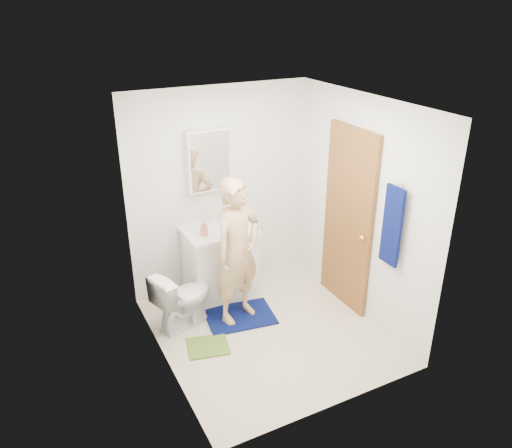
{
  "coord_description": "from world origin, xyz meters",
  "views": [
    {
      "loc": [
        -2.09,
        -3.83,
        3.24
      ],
      "look_at": [
        -0.01,
        0.25,
        1.15
      ],
      "focal_mm": 35.0,
      "sensor_mm": 36.0,
      "label": 1
    }
  ],
  "objects_px": {
    "toothbrush_cup": "(227,218)",
    "medicine_cabinet": "(208,160)",
    "toilet": "(183,298)",
    "vanity_cabinet": "(220,264)",
    "soap_dispenser": "(204,228)",
    "towel": "(392,226)",
    "man": "(238,251)"
  },
  "relations": [
    {
      "from": "toothbrush_cup",
      "to": "medicine_cabinet",
      "type": "bearing_deg",
      "value": 147.72
    },
    {
      "from": "medicine_cabinet",
      "to": "toilet",
      "type": "relative_size",
      "value": 1.05
    },
    {
      "from": "medicine_cabinet",
      "to": "vanity_cabinet",
      "type": "bearing_deg",
      "value": -90.0
    },
    {
      "from": "soap_dispenser",
      "to": "medicine_cabinet",
      "type": "bearing_deg",
      "value": 55.91
    },
    {
      "from": "towel",
      "to": "medicine_cabinet",
      "type": "bearing_deg",
      "value": 124.61
    },
    {
      "from": "towel",
      "to": "vanity_cabinet",
      "type": "bearing_deg",
      "value": 128.47
    },
    {
      "from": "towel",
      "to": "toothbrush_cup",
      "type": "distance_m",
      "value": 1.94
    },
    {
      "from": "vanity_cabinet",
      "to": "medicine_cabinet",
      "type": "xyz_separation_m",
      "value": [
        0.0,
        0.22,
        1.2
      ]
    },
    {
      "from": "soap_dispenser",
      "to": "toothbrush_cup",
      "type": "distance_m",
      "value": 0.41
    },
    {
      "from": "soap_dispenser",
      "to": "man",
      "type": "relative_size",
      "value": 0.11
    },
    {
      "from": "vanity_cabinet",
      "to": "man",
      "type": "relative_size",
      "value": 0.5
    },
    {
      "from": "medicine_cabinet",
      "to": "man",
      "type": "distance_m",
      "value": 1.1
    },
    {
      "from": "toilet",
      "to": "towel",
      "type": "bearing_deg",
      "value": -140.32
    },
    {
      "from": "toothbrush_cup",
      "to": "man",
      "type": "relative_size",
      "value": 0.09
    },
    {
      "from": "vanity_cabinet",
      "to": "toilet",
      "type": "relative_size",
      "value": 1.21
    },
    {
      "from": "vanity_cabinet",
      "to": "toothbrush_cup",
      "type": "xyz_separation_m",
      "value": [
        0.16,
        0.12,
        0.5
      ]
    },
    {
      "from": "vanity_cabinet",
      "to": "soap_dispenser",
      "type": "relative_size",
      "value": 4.72
    },
    {
      "from": "towel",
      "to": "toilet",
      "type": "height_order",
      "value": "towel"
    },
    {
      "from": "vanity_cabinet",
      "to": "towel",
      "type": "distance_m",
      "value": 2.08
    },
    {
      "from": "medicine_cabinet",
      "to": "toilet",
      "type": "bearing_deg",
      "value": -133.68
    },
    {
      "from": "soap_dispenser",
      "to": "toothbrush_cup",
      "type": "height_order",
      "value": "soap_dispenser"
    },
    {
      "from": "medicine_cabinet",
      "to": "towel",
      "type": "height_order",
      "value": "medicine_cabinet"
    },
    {
      "from": "toothbrush_cup",
      "to": "soap_dispenser",
      "type": "bearing_deg",
      "value": -151.45
    },
    {
      "from": "soap_dispenser",
      "to": "man",
      "type": "bearing_deg",
      "value": -68.7
    },
    {
      "from": "toilet",
      "to": "soap_dispenser",
      "type": "relative_size",
      "value": 3.92
    },
    {
      "from": "towel",
      "to": "soap_dispenser",
      "type": "xyz_separation_m",
      "value": [
        -1.38,
        1.41,
        -0.32
      ]
    },
    {
      "from": "toilet",
      "to": "soap_dispenser",
      "type": "distance_m",
      "value": 0.79
    },
    {
      "from": "medicine_cabinet",
      "to": "toothbrush_cup",
      "type": "distance_m",
      "value": 0.72
    },
    {
      "from": "toilet",
      "to": "vanity_cabinet",
      "type": "bearing_deg",
      "value": -75.04
    },
    {
      "from": "medicine_cabinet",
      "to": "man",
      "type": "height_order",
      "value": "medicine_cabinet"
    },
    {
      "from": "vanity_cabinet",
      "to": "man",
      "type": "height_order",
      "value": "man"
    },
    {
      "from": "soap_dispenser",
      "to": "toothbrush_cup",
      "type": "xyz_separation_m",
      "value": [
        0.36,
        0.2,
        -0.03
      ]
    }
  ]
}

